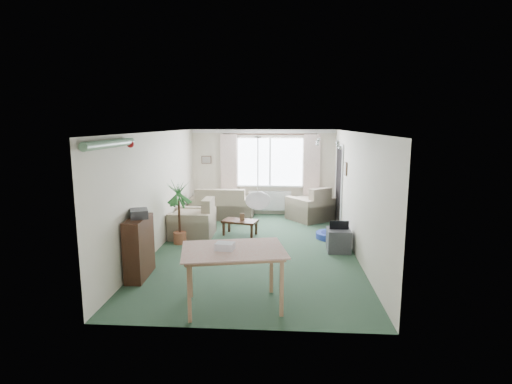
# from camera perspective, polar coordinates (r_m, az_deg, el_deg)

# --- Properties ---
(ground) EXTENTS (6.50, 6.50, 0.00)m
(ground) POSITION_cam_1_polar(r_m,az_deg,el_deg) (8.32, -0.14, -8.18)
(ground) COLOR #294532
(window) EXTENTS (1.80, 0.03, 1.30)m
(window) POSITION_cam_1_polar(r_m,az_deg,el_deg) (11.18, 2.03, 4.32)
(window) COLOR white
(curtain_rod) EXTENTS (2.60, 0.03, 0.03)m
(curtain_rod) POSITION_cam_1_polar(r_m,az_deg,el_deg) (11.06, 2.04, 8.25)
(curtain_rod) COLOR black
(curtain_left) EXTENTS (0.45, 0.08, 2.00)m
(curtain_left) POSITION_cam_1_polar(r_m,az_deg,el_deg) (11.20, -3.89, 3.13)
(curtain_left) COLOR beige
(curtain_right) EXTENTS (0.45, 0.08, 2.00)m
(curtain_right) POSITION_cam_1_polar(r_m,az_deg,el_deg) (11.13, 7.94, 3.01)
(curtain_right) COLOR beige
(radiator) EXTENTS (1.20, 0.10, 0.55)m
(radiator) POSITION_cam_1_polar(r_m,az_deg,el_deg) (11.30, 1.99, -1.26)
(radiator) COLOR white
(doorway) EXTENTS (0.03, 0.95, 2.00)m
(doorway) POSITION_cam_1_polar(r_m,az_deg,el_deg) (10.32, 11.78, 0.85)
(doorway) COLOR black
(pendant_lamp) EXTENTS (0.36, 0.36, 0.36)m
(pendant_lamp) POSITION_cam_1_polar(r_m,az_deg,el_deg) (5.71, 0.27, -1.20)
(pendant_lamp) COLOR white
(tinsel_garland) EXTENTS (1.60, 1.60, 0.12)m
(tinsel_garland) POSITION_cam_1_polar(r_m,az_deg,el_deg) (6.12, -20.08, 6.49)
(tinsel_garland) COLOR #196626
(bauble_cluster_a) EXTENTS (0.20, 0.20, 0.20)m
(bauble_cluster_a) POSITION_cam_1_polar(r_m,az_deg,el_deg) (8.84, 8.78, 7.42)
(bauble_cluster_a) COLOR silver
(bauble_cluster_b) EXTENTS (0.20, 0.20, 0.20)m
(bauble_cluster_b) POSITION_cam_1_polar(r_m,az_deg,el_deg) (7.68, 11.79, 6.99)
(bauble_cluster_b) COLOR silver
(wall_picture_back) EXTENTS (0.28, 0.03, 0.22)m
(wall_picture_back) POSITION_cam_1_polar(r_m,az_deg,el_deg) (11.38, -7.10, 4.59)
(wall_picture_back) COLOR brown
(wall_picture_right) EXTENTS (0.03, 0.24, 0.30)m
(wall_picture_right) POSITION_cam_1_polar(r_m,az_deg,el_deg) (9.27, 12.71, 3.25)
(wall_picture_right) COLOR brown
(sofa) EXTENTS (1.70, 0.92, 0.84)m
(sofa) POSITION_cam_1_polar(r_m,az_deg,el_deg) (10.99, -4.84, -1.50)
(sofa) COLOR beige
(sofa) RESTS_ON ground
(armchair_corner) EXTENTS (1.38, 1.37, 0.90)m
(armchair_corner) POSITION_cam_1_polar(r_m,az_deg,el_deg) (10.81, 7.81, -1.58)
(armchair_corner) COLOR beige
(armchair_corner) RESTS_ON ground
(armchair_left) EXTENTS (0.94, 0.99, 0.88)m
(armchair_left) POSITION_cam_1_polar(r_m,az_deg,el_deg) (9.27, -9.06, -3.59)
(armchair_left) COLOR beige
(armchair_left) RESTS_ON ground
(coffee_table) EXTENTS (0.86, 0.61, 0.35)m
(coffee_table) POSITION_cam_1_polar(r_m,az_deg,el_deg) (9.32, -2.29, -5.09)
(coffee_table) COLOR black
(coffee_table) RESTS_ON ground
(photo_frame) EXTENTS (0.12, 0.07, 0.16)m
(photo_frame) POSITION_cam_1_polar(r_m,az_deg,el_deg) (9.25, -1.98, -3.56)
(photo_frame) COLOR brown
(photo_frame) RESTS_ON coffee_table
(bookshelf) EXTENTS (0.31, 0.85, 1.02)m
(bookshelf) POSITION_cam_1_polar(r_m,az_deg,el_deg) (7.03, -16.35, -7.63)
(bookshelf) COLOR black
(bookshelf) RESTS_ON ground
(hifi_box) EXTENTS (0.39, 0.43, 0.14)m
(hifi_box) POSITION_cam_1_polar(r_m,az_deg,el_deg) (6.90, -16.38, -2.98)
(hifi_box) COLOR #333337
(hifi_box) RESTS_ON bookshelf
(houseplant) EXTENTS (0.67, 0.67, 1.37)m
(houseplant) POSITION_cam_1_polar(r_m,az_deg,el_deg) (8.69, -10.93, -2.90)
(houseplant) COLOR #216025
(houseplant) RESTS_ON ground
(dining_table) EXTENTS (1.47, 1.13, 0.82)m
(dining_table) POSITION_cam_1_polar(r_m,az_deg,el_deg) (5.76, -3.21, -12.22)
(dining_table) COLOR tan
(dining_table) RESTS_ON ground
(gift_box) EXTENTS (0.27, 0.22, 0.12)m
(gift_box) POSITION_cam_1_polar(r_m,az_deg,el_deg) (5.57, -4.45, -7.84)
(gift_box) COLOR white
(gift_box) RESTS_ON dining_table
(tv_cube) EXTENTS (0.46, 0.51, 0.46)m
(tv_cube) POSITION_cam_1_polar(r_m,az_deg,el_deg) (8.32, 11.71, -6.75)
(tv_cube) COLOR #3E3E44
(tv_cube) RESTS_ON ground
(pet_bed) EXTENTS (0.72, 0.72, 0.13)m
(pet_bed) POSITION_cam_1_polar(r_m,az_deg,el_deg) (9.23, 10.59, -6.10)
(pet_bed) COLOR navy
(pet_bed) RESTS_ON ground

